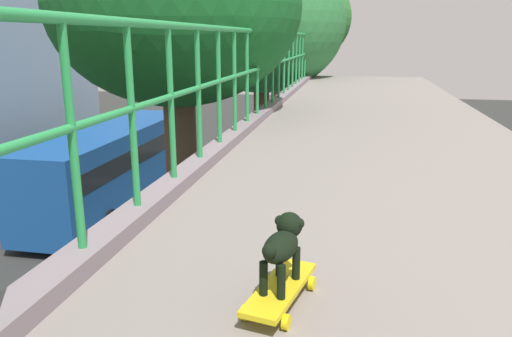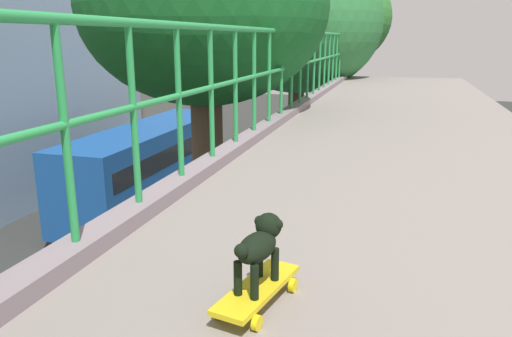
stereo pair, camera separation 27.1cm
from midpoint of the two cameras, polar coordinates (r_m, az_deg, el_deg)
city_bus at (r=20.82m, az=-16.53°, el=0.57°), size 2.70×10.48×3.26m
roadside_tree_mid at (r=8.04m, az=-10.20°, el=16.82°), size 3.86×3.86×8.71m
roadside_tree_far at (r=15.38m, az=0.12°, el=16.12°), size 4.98×4.98×9.19m
roadside_tree_farthest at (r=21.49m, az=2.33°, el=16.75°), size 5.91×5.91×9.73m
toy_skateboard at (r=2.23m, az=-0.76°, el=-13.79°), size 0.29×0.57×0.09m
small_dog at (r=2.15m, az=-0.53°, el=-8.64°), size 0.18×0.35×0.30m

